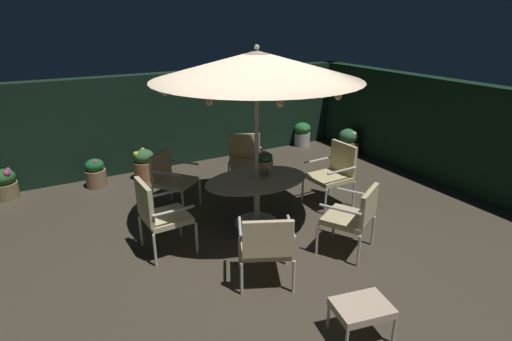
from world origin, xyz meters
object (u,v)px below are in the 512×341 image
Objects in this scene: patio_umbrella at (257,66)px; potted_plant_front_corner at (349,141)px; potted_plant_right_far at (144,164)px; potted_plant_back_right at (246,146)px; potted_plant_right_near at (4,184)px; centerpiece_planter at (265,161)px; patio_chair_east at (355,214)px; potted_plant_back_left at (95,173)px; patio_chair_north at (158,212)px; patio_chair_southeast at (334,170)px; patio_chair_south at (246,158)px; patio_dining_table at (257,190)px; patio_chair_northeast at (266,244)px; potted_plant_left_near at (302,134)px; ottoman_footrest at (362,309)px; patio_chair_southwest at (170,177)px.

patio_umbrella reaches higher than potted_plant_front_corner.
potted_plant_right_far reaches higher than potted_plant_back_right.
potted_plant_right_near is at bearing 172.10° from potted_plant_front_corner.
potted_plant_front_corner is at bearing 29.29° from patio_umbrella.
centerpiece_planter is at bearing 23.74° from patio_umbrella.
patio_chair_east reaches higher than potted_plant_right_far.
potted_plant_back_left is at bearing -178.44° from potted_plant_back_right.
potted_plant_right_near is (-1.83, 2.99, -0.33)m from patio_chair_north.
patio_chair_southeast is 1.79× the size of potted_plant_front_corner.
potted_plant_front_corner is (2.96, 0.57, -0.26)m from patio_chair_south.
potted_plant_right_far is at bearing 113.52° from patio_chair_east.
patio_dining_table is 4.03m from potted_plant_front_corner.
patio_umbrella reaches higher than patio_dining_table.
patio_chair_northeast is 1.61× the size of potted_plant_left_near.
potted_plant_front_corner is at bearing -8.84° from potted_plant_right_far.
patio_chair_north is at bearing -134.28° from potted_plant_back_right.
potted_plant_right_far is at bearing 110.31° from patio_dining_table.
patio_chair_east is 1.73× the size of potted_plant_right_near.
potted_plant_right_far is (-3.90, -0.28, -0.00)m from potted_plant_left_near.
patio_chair_northeast is 1.50× the size of ottoman_footrest.
potted_plant_right_far is (-1.72, 3.96, -0.26)m from patio_chair_east.
patio_umbrella is 2.35m from patio_chair_south.
patio_chair_south is 4.01m from ottoman_footrest.
potted_plant_right_far is at bearing 171.16° from potted_plant_front_corner.
potted_plant_right_far reaches higher than potted_plant_right_near.
potted_plant_left_near is 1.00× the size of potted_plant_front_corner.
ottoman_footrest is (-0.79, -3.92, -0.22)m from patio_chair_south.
patio_dining_table reaches higher than ottoman_footrest.
patio_chair_east is (0.55, -1.38, -0.41)m from centerpiece_planter.
patio_chair_southeast is 3.23m from potted_plant_left_near.
patio_chair_south is at bearing 125.54° from patio_chair_southeast.
potted_plant_right_far reaches higher than potted_plant_front_corner.
patio_chair_east is 1.64× the size of potted_plant_left_near.
patio_dining_table is 0.55× the size of patio_umbrella.
patio_chair_north is 1.13× the size of patio_chair_northeast.
centerpiece_planter is at bearing 23.74° from patio_dining_table.
potted_plant_back_right is at bearing 1.56° from potted_plant_back_left.
patio_chair_southeast is 1.07× the size of patio_chair_south.
potted_plant_back_right is at bearing 3.20° from potted_plant_right_far.
patio_chair_south is 1.51m from patio_chair_southwest.
patio_chair_east is (0.74, -1.29, -1.80)m from patio_umbrella.
centerpiece_planter is 3.88m from potted_plant_front_corner.
ottoman_footrest is at bearing -119.93° from potted_plant_left_near.
patio_dining_table is 2.69× the size of potted_plant_right_far.
potted_plant_left_near is at bearing 5.54° from potted_plant_back_right.
patio_chair_north is at bearing -177.52° from patio_chair_southeast.
patio_chair_east is 0.92× the size of patio_chair_southeast.
patio_chair_southwest reaches higher than patio_dining_table.
potted_plant_right_far is at bearing -176.80° from potted_plant_back_right.
patio_chair_northeast reaches higher than potted_plant_right_near.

